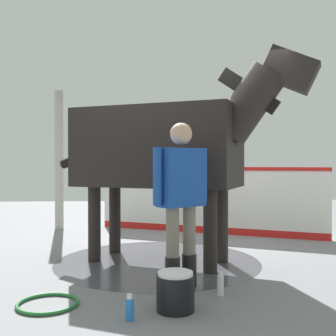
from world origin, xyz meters
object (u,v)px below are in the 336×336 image
object	(u,v)px
handler	(181,193)
wash_bucket	(175,292)
hose_coil	(48,303)
bottle_spray	(130,308)
horse	(167,146)
bottle_shampoo	(220,284)

from	to	relation	value
handler	wash_bucket	world-z (taller)	handler
hose_coil	wash_bucket	bearing A→B (deg)	170.13
bottle_spray	wash_bucket	bearing A→B (deg)	-153.55
horse	bottle_shampoo	world-z (taller)	horse
wash_bucket	horse	bearing A→B (deg)	-90.70
handler	wash_bucket	bearing A→B (deg)	136.45
bottle_spray	handler	bearing A→B (deg)	-120.74
horse	wash_bucket	size ratio (longest dim) A/B	9.52
hose_coil	bottle_shampoo	bearing A→B (deg)	-173.29
horse	bottle_shampoo	bearing A→B (deg)	-47.02
bottle_shampoo	hose_coil	xyz separation A→B (m)	(1.57, 0.18, -0.09)
wash_bucket	hose_coil	size ratio (longest dim) A/B	0.61
horse	hose_coil	world-z (taller)	horse
handler	bottle_spray	xyz separation A→B (m)	(0.48, 0.81, -0.85)
handler	bottle_shampoo	xyz separation A→B (m)	(-0.35, 0.25, -0.85)
hose_coil	handler	bearing A→B (deg)	-160.42
wash_bucket	bottle_shampoo	world-z (taller)	wash_bucket
wash_bucket	bottle_shampoo	distance (m)	0.60
bottle_shampoo	handler	bearing A→B (deg)	-35.17
horse	handler	size ratio (longest dim) A/B	1.91
horse	wash_bucket	world-z (taller)	horse
handler	hose_coil	xyz separation A→B (m)	(1.22, 0.43, -0.93)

